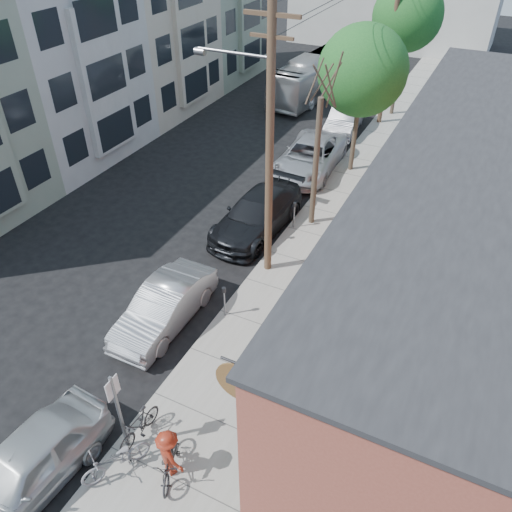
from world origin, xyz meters
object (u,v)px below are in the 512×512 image
at_px(car_3, 310,157).
at_px(bus, 315,76).
at_px(car_1, 164,306).
at_px(car_4, 345,119).
at_px(car_0, 26,467).
at_px(car_2, 257,214).
at_px(cyclist, 169,454).
at_px(utility_pole_near, 268,143).
at_px(patron_grey, 262,465).
at_px(tree_leafy_far, 408,16).
at_px(parked_bike_b, 116,460).
at_px(tree_bare, 316,165).
at_px(patron_green, 254,442).
at_px(patio_chair_b, 279,447).
at_px(parking_meter_near, 224,297).
at_px(patio_chair_a, 286,434).
at_px(parking_meter_far, 294,211).
at_px(tree_leafy_mid, 363,71).
at_px(parked_bike_a, 139,426).
at_px(sign_post, 118,406).

xyz_separation_m(car_3, bus, (-3.99, 11.17, 0.58)).
xyz_separation_m(car_1, car_4, (0.28, 18.83, 0.03)).
height_order(car_0, car_2, car_2).
bearing_deg(cyclist, utility_pole_near, -60.69).
distance_m(utility_pole_near, car_0, 11.69).
xyz_separation_m(patron_grey, car_4, (-5.29, 22.73, -0.23)).
height_order(tree_leafy_far, cyclist, tree_leafy_far).
distance_m(car_0, car_4, 25.24).
bearing_deg(parked_bike_b, tree_bare, 118.14).
bearing_deg(parked_bike_b, utility_pole_near, 120.29).
height_order(utility_pole_near, patron_green, utility_pole_near).
bearing_deg(patio_chair_b, patron_green, -158.84).
relative_size(cyclist, car_2, 0.27).
distance_m(parking_meter_near, car_0, 7.66).
bearing_deg(car_0, car_2, 94.08).
height_order(tree_bare, cyclist, tree_bare).
bearing_deg(car_0, patio_chair_b, 36.19).
height_order(patron_grey, patron_green, patron_grey).
height_order(tree_bare, patio_chair_a, tree_bare).
height_order(parking_meter_far, parked_bike_b, parking_meter_far).
bearing_deg(patron_grey, patio_chair_b, 157.13).
xyz_separation_m(patio_chair_b, patron_green, (-0.58, -0.31, 0.30)).
distance_m(tree_leafy_mid, patio_chair_a, 17.42).
relative_size(parked_bike_a, parked_bike_b, 0.86).
bearing_deg(parking_meter_far, tree_leafy_far, 87.96).
height_order(parked_bike_b, car_0, car_0).
relative_size(tree_leafy_far, patron_grey, 4.56).
height_order(utility_pole_near, tree_leafy_far, utility_pole_near).
height_order(tree_bare, parked_bike_b, tree_bare).
bearing_deg(patron_green, car_4, -177.50).
xyz_separation_m(sign_post, patron_green, (3.25, 1.17, -0.94)).
distance_m(tree_leafy_far, car_1, 23.47).
height_order(patio_chair_a, parked_bike_b, parked_bike_b).
height_order(patron_green, car_0, patron_green).
height_order(parking_meter_near, car_4, car_4).
bearing_deg(patio_chair_a, patron_grey, -107.57).
height_order(sign_post, patron_green, sign_post).
bearing_deg(car_2, cyclist, -71.32).
bearing_deg(tree_leafy_far, tree_bare, -90.00).
bearing_deg(utility_pole_near, sign_post, -90.26).
bearing_deg(bus, sign_post, -74.10).
distance_m(tree_leafy_far, car_3, 11.30).
height_order(patio_chair_a, car_0, car_0).
bearing_deg(utility_pole_near, parked_bike_b, -88.67).
relative_size(tree_leafy_far, patio_chair_a, 9.07).
distance_m(patron_green, car_1, 6.08).
distance_m(parking_meter_far, patron_grey, 11.88).
xyz_separation_m(patron_grey, parked_bike_b, (-3.48, -1.32, -0.39)).
height_order(parking_meter_far, patron_green, patron_green).
relative_size(sign_post, patron_grey, 1.60).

